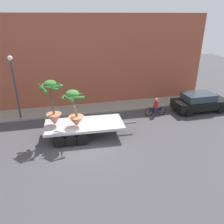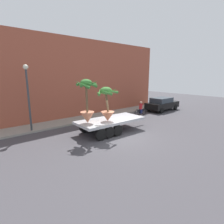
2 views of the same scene
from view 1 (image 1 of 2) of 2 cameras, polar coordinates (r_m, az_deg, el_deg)
ground_plane at (r=14.12m, az=-6.72°, el=-9.20°), size 60.00×60.00×0.00m
sidewalk at (r=19.48m, az=-8.92°, el=0.60°), size 24.00×2.20×0.15m
building_facade at (r=20.01m, az=-10.05°, el=12.56°), size 24.00×1.20×7.75m
flatbed_trailer at (r=15.04m, az=-8.04°, el=-3.77°), size 6.22×2.51×0.98m
potted_palm_rear at (r=14.56m, az=-14.95°, el=1.89°), size 1.61×1.48×3.01m
potted_palm_middle at (r=14.15m, az=-9.52°, el=0.76°), size 1.49×1.48×2.46m
cyclist at (r=18.44m, az=11.12°, el=1.07°), size 1.84×0.35×1.54m
parked_car at (r=20.29m, az=21.47°, el=2.44°), size 4.59×2.03×1.58m
street_lamp at (r=18.00m, az=-23.81°, el=7.56°), size 0.36×0.36×4.83m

